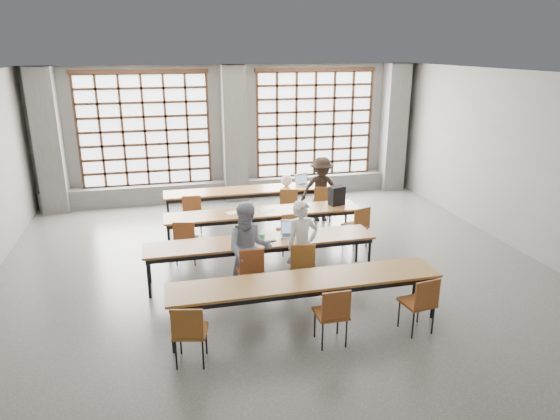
{
  "coord_description": "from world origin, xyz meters",
  "views": [
    {
      "loc": [
        -1.9,
        -7.62,
        3.93
      ],
      "look_at": [
        0.05,
        0.4,
        1.22
      ],
      "focal_mm": 32.0,
      "sensor_mm": 36.0,
      "label": 1
    }
  ],
  "objects_px": {
    "chair_back_left": "(192,209)",
    "chair_near_right": "(421,300)",
    "chair_back_mid": "(289,202)",
    "phone": "(272,241)",
    "student_female": "(249,249)",
    "laptop_back": "(303,182)",
    "desk_row_b": "(263,214)",
    "mouse": "(313,235)",
    "chair_near_left": "(189,329)",
    "chair_back_right": "(322,200)",
    "chair_near_mid": "(333,311)",
    "green_box": "(257,236)",
    "student_back": "(321,189)",
    "laptop_front": "(291,232)",
    "chair_mid_centre": "(290,229)",
    "desk_row_a": "(250,192)",
    "student_male": "(302,245)",
    "chair_mid_left": "(185,237)",
    "chair_mid_right": "(358,223)",
    "desk_row_c": "(261,243)",
    "chair_front_left": "(251,267)",
    "red_pouch": "(190,328)",
    "backpack": "(337,196)",
    "chair_front_right": "(303,261)",
    "desk_row_d": "(306,283)"
  },
  "relations": [
    {
      "from": "chair_front_left",
      "to": "laptop_back",
      "type": "distance_m",
      "value": 4.48
    },
    {
      "from": "desk_row_c",
      "to": "student_back",
      "type": "relative_size",
      "value": 2.64
    },
    {
      "from": "desk_row_c",
      "to": "chair_back_left",
      "type": "height_order",
      "value": "chair_back_left"
    },
    {
      "from": "desk_row_c",
      "to": "student_female",
      "type": "relative_size",
      "value": 2.54
    },
    {
      "from": "chair_near_left",
      "to": "student_back",
      "type": "relative_size",
      "value": 0.58
    },
    {
      "from": "chair_back_left",
      "to": "student_back",
      "type": "height_order",
      "value": "student_back"
    },
    {
      "from": "desk_row_d",
      "to": "student_male",
      "type": "xyz_separation_m",
      "value": [
        0.28,
        1.16,
        0.1
      ]
    },
    {
      "from": "chair_back_mid",
      "to": "student_back",
      "type": "distance_m",
      "value": 0.86
    },
    {
      "from": "chair_back_right",
      "to": "chair_mid_centre",
      "type": "bearing_deg",
      "value": -125.81
    },
    {
      "from": "chair_front_right",
      "to": "student_female",
      "type": "height_order",
      "value": "student_female"
    },
    {
      "from": "chair_mid_left",
      "to": "chair_near_mid",
      "type": "distance_m",
      "value": 3.68
    },
    {
      "from": "backpack",
      "to": "chair_front_right",
      "type": "bearing_deg",
      "value": -138.14
    },
    {
      "from": "chair_mid_left",
      "to": "chair_front_right",
      "type": "bearing_deg",
      "value": -40.5
    },
    {
      "from": "desk_row_a",
      "to": "green_box",
      "type": "bearing_deg",
      "value": -98.2
    },
    {
      "from": "chair_mid_centre",
      "to": "student_back",
      "type": "bearing_deg",
      "value": 55.77
    },
    {
      "from": "chair_mid_centre",
      "to": "mouse",
      "type": "bearing_deg",
      "value": -79.48
    },
    {
      "from": "chair_mid_right",
      "to": "backpack",
      "type": "distance_m",
      "value": 0.81
    },
    {
      "from": "chair_back_left",
      "to": "phone",
      "type": "height_order",
      "value": "chair_back_left"
    },
    {
      "from": "chair_back_right",
      "to": "chair_near_mid",
      "type": "xyz_separation_m",
      "value": [
        -1.47,
        -4.9,
        0.0
      ]
    },
    {
      "from": "chair_back_right",
      "to": "chair_front_left",
      "type": "height_order",
      "value": "same"
    },
    {
      "from": "chair_back_mid",
      "to": "phone",
      "type": "height_order",
      "value": "chair_back_mid"
    },
    {
      "from": "chair_near_right",
      "to": "red_pouch",
      "type": "distance_m",
      "value": 3.21
    },
    {
      "from": "desk_row_b",
      "to": "chair_near_left",
      "type": "distance_m",
      "value": 4.23
    },
    {
      "from": "chair_back_right",
      "to": "chair_mid_left",
      "type": "relative_size",
      "value": 1.0
    },
    {
      "from": "green_box",
      "to": "phone",
      "type": "xyz_separation_m",
      "value": [
        0.23,
        -0.18,
        -0.04
      ]
    },
    {
      "from": "desk_row_c",
      "to": "chair_back_mid",
      "type": "height_order",
      "value": "chair_back_mid"
    },
    {
      "from": "chair_back_left",
      "to": "chair_near_right",
      "type": "height_order",
      "value": "same"
    },
    {
      "from": "student_back",
      "to": "laptop_front",
      "type": "height_order",
      "value": "student_back"
    },
    {
      "from": "student_female",
      "to": "laptop_front",
      "type": "distance_m",
      "value": 1.06
    },
    {
      "from": "chair_back_left",
      "to": "chair_mid_right",
      "type": "height_order",
      "value": "same"
    },
    {
      "from": "chair_back_right",
      "to": "green_box",
      "type": "bearing_deg",
      "value": -128.78
    },
    {
      "from": "chair_mid_centre",
      "to": "laptop_back",
      "type": "distance_m",
      "value": 2.61
    },
    {
      "from": "chair_front_right",
      "to": "mouse",
      "type": "bearing_deg",
      "value": 58.59
    },
    {
      "from": "chair_back_left",
      "to": "backpack",
      "type": "height_order",
      "value": "backpack"
    },
    {
      "from": "chair_near_right",
      "to": "phone",
      "type": "relative_size",
      "value": 6.77
    },
    {
      "from": "chair_back_left",
      "to": "desk_row_a",
      "type": "bearing_deg",
      "value": 24.09
    },
    {
      "from": "chair_back_mid",
      "to": "chair_mid_right",
      "type": "relative_size",
      "value": 1.0
    },
    {
      "from": "chair_back_left",
      "to": "red_pouch",
      "type": "relative_size",
      "value": 4.4
    },
    {
      "from": "laptop_back",
      "to": "mouse",
      "type": "xyz_separation_m",
      "value": [
        -0.78,
        -3.37,
        -0.04
      ]
    },
    {
      "from": "student_female",
      "to": "laptop_back",
      "type": "xyz_separation_m",
      "value": [
        2.03,
        3.85,
        0.0
      ]
    },
    {
      "from": "backpack",
      "to": "chair_back_right",
      "type": "bearing_deg",
      "value": 72.61
    },
    {
      "from": "desk_row_b",
      "to": "mouse",
      "type": "xyz_separation_m",
      "value": [
        0.58,
        -1.58,
        0.08
      ]
    },
    {
      "from": "student_female",
      "to": "mouse",
      "type": "bearing_deg",
      "value": 30.22
    },
    {
      "from": "chair_back_right",
      "to": "laptop_front",
      "type": "height_order",
      "value": "laptop_front"
    },
    {
      "from": "chair_mid_right",
      "to": "chair_near_left",
      "type": "bearing_deg",
      "value": -138.09
    },
    {
      "from": "chair_near_mid",
      "to": "chair_back_mid",
      "type": "bearing_deg",
      "value": 82.3
    },
    {
      "from": "laptop_front",
      "to": "green_box",
      "type": "distance_m",
      "value": 0.62
    },
    {
      "from": "student_male",
      "to": "green_box",
      "type": "bearing_deg",
      "value": 128.7
    },
    {
      "from": "chair_near_right",
      "to": "chair_back_mid",
      "type": "bearing_deg",
      "value": 97.52
    },
    {
      "from": "desk_row_b",
      "to": "student_female",
      "type": "relative_size",
      "value": 2.54
    }
  ]
}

